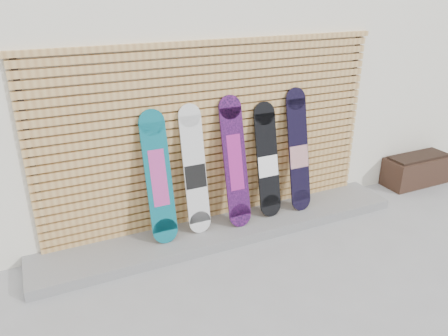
{
  "coord_description": "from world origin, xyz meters",
  "views": [
    {
      "loc": [
        -2.12,
        -3.54,
        2.88
      ],
      "look_at": [
        -0.13,
        0.75,
        0.85
      ],
      "focal_mm": 35.0,
      "sensor_mm": 36.0,
      "label": 1
    }
  ],
  "objects_px": {
    "planter_box": "(416,170)",
    "snowboard_4": "(298,151)",
    "snowboard_0": "(159,178)",
    "snowboard_3": "(267,161)",
    "snowboard_2": "(235,162)",
    "snowboard_1": "(195,171)"
  },
  "relations": [
    {
      "from": "planter_box",
      "to": "snowboard_4",
      "type": "height_order",
      "value": "snowboard_4"
    },
    {
      "from": "snowboard_0",
      "to": "snowboard_3",
      "type": "height_order",
      "value": "snowboard_0"
    },
    {
      "from": "snowboard_2",
      "to": "snowboard_3",
      "type": "relative_size",
      "value": 1.09
    },
    {
      "from": "planter_box",
      "to": "snowboard_4",
      "type": "xyz_separation_m",
      "value": [
        -2.2,
        -0.01,
        0.66
      ]
    },
    {
      "from": "snowboard_1",
      "to": "snowboard_3",
      "type": "height_order",
      "value": "snowboard_1"
    },
    {
      "from": "planter_box",
      "to": "snowboard_0",
      "type": "xyz_separation_m",
      "value": [
        -4.05,
        -0.01,
        0.64
      ]
    },
    {
      "from": "snowboard_2",
      "to": "snowboard_4",
      "type": "distance_m",
      "value": 0.91
    },
    {
      "from": "snowboard_0",
      "to": "snowboard_3",
      "type": "distance_m",
      "value": 1.4
    },
    {
      "from": "snowboard_2",
      "to": "snowboard_4",
      "type": "relative_size",
      "value": 1.0
    },
    {
      "from": "snowboard_4",
      "to": "snowboard_2",
      "type": "bearing_deg",
      "value": -179.04
    },
    {
      "from": "snowboard_3",
      "to": "snowboard_4",
      "type": "height_order",
      "value": "snowboard_4"
    },
    {
      "from": "snowboard_3",
      "to": "snowboard_4",
      "type": "relative_size",
      "value": 0.92
    },
    {
      "from": "snowboard_0",
      "to": "snowboard_1",
      "type": "distance_m",
      "value": 0.44
    },
    {
      "from": "snowboard_2",
      "to": "planter_box",
      "type": "bearing_deg",
      "value": 0.54
    },
    {
      "from": "snowboard_3",
      "to": "snowboard_4",
      "type": "bearing_deg",
      "value": -1.72
    },
    {
      "from": "planter_box",
      "to": "snowboard_2",
      "type": "bearing_deg",
      "value": -179.46
    },
    {
      "from": "snowboard_2",
      "to": "snowboard_3",
      "type": "xyz_separation_m",
      "value": [
        0.46,
        0.03,
        -0.07
      ]
    },
    {
      "from": "snowboard_3",
      "to": "snowboard_0",
      "type": "bearing_deg",
      "value": -179.54
    },
    {
      "from": "snowboard_1",
      "to": "snowboard_3",
      "type": "bearing_deg",
      "value": -0.53
    },
    {
      "from": "snowboard_3",
      "to": "planter_box",
      "type": "bearing_deg",
      "value": 0.02
    },
    {
      "from": "snowboard_0",
      "to": "snowboard_4",
      "type": "bearing_deg",
      "value": -0.06
    },
    {
      "from": "snowboard_4",
      "to": "snowboard_3",
      "type": "bearing_deg",
      "value": 178.28
    }
  ]
}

